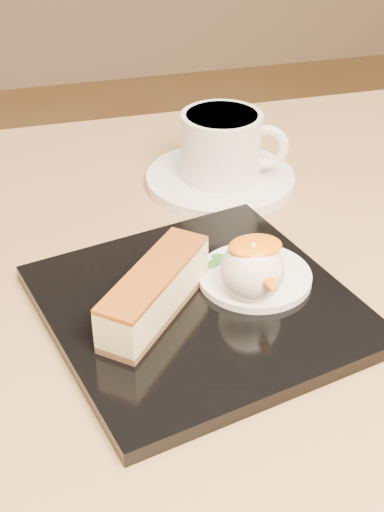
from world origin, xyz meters
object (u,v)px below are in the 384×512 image
object	(u,v)px
coffee_cup	(223,144)
saucer	(220,179)
ice_cream_scoop	(252,270)
dessert_plate	(199,307)
table	(238,448)
cheesecake	(155,292)

from	to	relation	value
coffee_cup	saucer	bearing A→B (deg)	180.00
ice_cream_scoop	saucer	world-z (taller)	ice_cream_scoop
saucer	coffee_cup	bearing A→B (deg)	-19.82
coffee_cup	dessert_plate	bearing A→B (deg)	-92.23
coffee_cup	ice_cream_scoop	bearing A→B (deg)	-81.32
table	dessert_plate	world-z (taller)	dessert_plate
ice_cream_scoop	saucer	bearing A→B (deg)	79.41
table	dessert_plate	size ratio (longest dim) A/B	3.64
dessert_plate	saucer	world-z (taller)	dessert_plate
table	dessert_plate	distance (m)	0.17
cheesecake	saucer	world-z (taller)	cheesecake
cheesecake	saucer	distance (m)	0.23
table	coffee_cup	size ratio (longest dim) A/B	7.67
dessert_plate	coffee_cup	size ratio (longest dim) A/B	2.11
ice_cream_scoop	cheesecake	bearing A→B (deg)	180.00
table	saucer	size ratio (longest dim) A/B	5.33
dessert_plate	table	bearing A→B (deg)	-13.07
coffee_cup	cheesecake	bearing A→B (deg)	-99.79
table	coffee_cup	world-z (taller)	coffee_cup
ice_cream_scoop	coffee_cup	size ratio (longest dim) A/B	0.47
table	cheesecake	size ratio (longest dim) A/B	7.34
cheesecake	ice_cream_scoop	xyz separation A→B (m)	(0.08, -0.00, 0.01)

